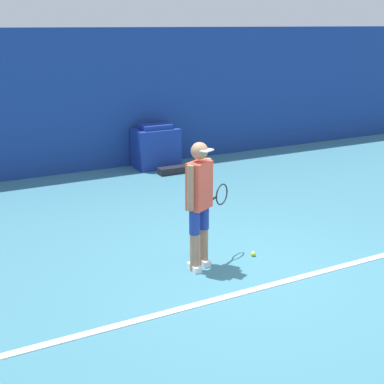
% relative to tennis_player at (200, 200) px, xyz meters
% --- Properties ---
extents(ground_plane, '(24.00, 24.00, 0.00)m').
position_rel_tennis_player_xyz_m(ground_plane, '(0.51, -0.33, -0.95)').
color(ground_plane, teal).
extents(back_wall, '(24.00, 0.10, 3.02)m').
position_rel_tennis_player_xyz_m(back_wall, '(0.51, 5.45, 0.56)').
color(back_wall, navy).
rests_on(back_wall, ground_plane).
extents(court_baseline, '(21.60, 0.10, 0.01)m').
position_rel_tennis_player_xyz_m(court_baseline, '(0.51, -0.88, -0.94)').
color(court_baseline, white).
rests_on(court_baseline, ground_plane).
extents(tennis_player, '(0.85, 0.54, 1.70)m').
position_rel_tennis_player_xyz_m(tennis_player, '(0.00, 0.00, 0.00)').
color(tennis_player, '#A37556').
rests_on(tennis_player, ground_plane).
extents(tennis_ball, '(0.07, 0.07, 0.07)m').
position_rel_tennis_player_xyz_m(tennis_ball, '(0.83, -0.04, -0.91)').
color(tennis_ball, '#D1E533').
rests_on(tennis_ball, ground_plane).
extents(covered_chair, '(0.97, 0.64, 0.97)m').
position_rel_tennis_player_xyz_m(covered_chair, '(1.60, 5.03, -0.48)').
color(covered_chair, navy).
rests_on(covered_chair, ground_plane).
extents(equipment_bag, '(0.79, 0.24, 0.15)m').
position_rel_tennis_player_xyz_m(equipment_bag, '(1.77, 4.34, -0.87)').
color(equipment_bag, black).
rests_on(equipment_bag, ground_plane).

